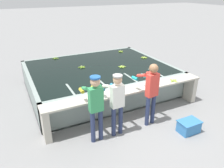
{
  "coord_description": "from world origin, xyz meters",
  "views": [
    {
      "loc": [
        -2.83,
        -4.4,
        3.42
      ],
      "look_at": [
        0.0,
        1.29,
        0.61
      ],
      "focal_mm": 35.0,
      "sensor_mm": 36.0,
      "label": 1
    }
  ],
  "objects_px": {
    "banana_bunch_floating_4": "(82,67)",
    "crate": "(189,126)",
    "banana_bunch_floating_2": "(144,57)",
    "knife_0": "(159,84)",
    "banana_bunch_floating_0": "(121,51)",
    "worker_2": "(151,89)",
    "worker_1": "(117,99)",
    "worker_0": "(95,103)",
    "banana_bunch_ledge_0": "(174,81)",
    "banana_bunch_floating_1": "(122,67)",
    "banana_bunch_floating_3": "(55,58)",
    "banana_bunch_floating_5": "(95,79)"
  },
  "relations": [
    {
      "from": "worker_2",
      "to": "banana_bunch_floating_3",
      "type": "relative_size",
      "value": 6.72
    },
    {
      "from": "worker_0",
      "to": "banana_bunch_floating_4",
      "type": "bearing_deg",
      "value": 76.95
    },
    {
      "from": "worker_0",
      "to": "banana_bunch_floating_3",
      "type": "bearing_deg",
      "value": 89.04
    },
    {
      "from": "banana_bunch_floating_4",
      "to": "crate",
      "type": "xyz_separation_m",
      "value": [
        1.58,
        -3.61,
        -0.72
      ]
    },
    {
      "from": "banana_bunch_floating_2",
      "to": "banana_bunch_ledge_0",
      "type": "relative_size",
      "value": 1.01
    },
    {
      "from": "worker_1",
      "to": "banana_bunch_floating_0",
      "type": "bearing_deg",
      "value": 60.21
    },
    {
      "from": "worker_2",
      "to": "knife_0",
      "type": "xyz_separation_m",
      "value": [
        0.61,
        0.46,
        -0.16
      ]
    },
    {
      "from": "worker_0",
      "to": "banana_bunch_floating_1",
      "type": "distance_m",
      "value": 2.97
    },
    {
      "from": "worker_2",
      "to": "banana_bunch_floating_3",
      "type": "xyz_separation_m",
      "value": [
        -1.48,
        4.28,
        -0.16
      ]
    },
    {
      "from": "worker_1",
      "to": "banana_bunch_floating_5",
      "type": "bearing_deg",
      "value": 86.27
    },
    {
      "from": "banana_bunch_floating_2",
      "to": "banana_bunch_floating_3",
      "type": "relative_size",
      "value": 1.1
    },
    {
      "from": "banana_bunch_floating_4",
      "to": "banana_bunch_ledge_0",
      "type": "bearing_deg",
      "value": -49.37
    },
    {
      "from": "banana_bunch_floating_5",
      "to": "banana_bunch_ledge_0",
      "type": "relative_size",
      "value": 0.98
    },
    {
      "from": "worker_1",
      "to": "knife_0",
      "type": "distance_m",
      "value": 1.68
    },
    {
      "from": "banana_bunch_floating_1",
      "to": "banana_bunch_floating_5",
      "type": "relative_size",
      "value": 1.03
    },
    {
      "from": "worker_0",
      "to": "banana_bunch_floating_4",
      "type": "distance_m",
      "value": 2.91
    },
    {
      "from": "worker_2",
      "to": "banana_bunch_floating_4",
      "type": "distance_m",
      "value": 2.96
    },
    {
      "from": "banana_bunch_floating_5",
      "to": "worker_1",
      "type": "bearing_deg",
      "value": -93.73
    },
    {
      "from": "worker_1",
      "to": "banana_bunch_floating_4",
      "type": "bearing_deg",
      "value": 87.81
    },
    {
      "from": "worker_2",
      "to": "crate",
      "type": "xyz_separation_m",
      "value": [
        0.68,
        -0.79,
        -0.88
      ]
    },
    {
      "from": "worker_0",
      "to": "crate",
      "type": "bearing_deg",
      "value": -19.08
    },
    {
      "from": "banana_bunch_floating_1",
      "to": "banana_bunch_floating_4",
      "type": "height_order",
      "value": "same"
    },
    {
      "from": "banana_bunch_floating_2",
      "to": "banana_bunch_floating_1",
      "type": "bearing_deg",
      "value": -156.36
    },
    {
      "from": "banana_bunch_ledge_0",
      "to": "crate",
      "type": "bearing_deg",
      "value": -110.59
    },
    {
      "from": "crate",
      "to": "banana_bunch_floating_4",
      "type": "bearing_deg",
      "value": 113.65
    },
    {
      "from": "knife_0",
      "to": "crate",
      "type": "height_order",
      "value": "knife_0"
    },
    {
      "from": "banana_bunch_floating_2",
      "to": "banana_bunch_floating_4",
      "type": "relative_size",
      "value": 1.02
    },
    {
      "from": "banana_bunch_floating_2",
      "to": "crate",
      "type": "bearing_deg",
      "value": -105.76
    },
    {
      "from": "worker_1",
      "to": "worker_0",
      "type": "bearing_deg",
      "value": -178.95
    },
    {
      "from": "worker_1",
      "to": "crate",
      "type": "bearing_deg",
      "value": -24.9
    },
    {
      "from": "worker_0",
      "to": "worker_1",
      "type": "distance_m",
      "value": 0.55
    },
    {
      "from": "knife_0",
      "to": "banana_bunch_floating_0",
      "type": "bearing_deg",
      "value": 79.07
    },
    {
      "from": "worker_0",
      "to": "banana_bunch_floating_1",
      "type": "bearing_deg",
      "value": 49.26
    },
    {
      "from": "banana_bunch_floating_1",
      "to": "banana_bunch_floating_2",
      "type": "relative_size",
      "value": 1.0
    },
    {
      "from": "banana_bunch_ledge_0",
      "to": "knife_0",
      "type": "bearing_deg",
      "value": 177.52
    },
    {
      "from": "banana_bunch_floating_4",
      "to": "knife_0",
      "type": "height_order",
      "value": "banana_bunch_floating_4"
    },
    {
      "from": "worker_0",
      "to": "worker_2",
      "type": "relative_size",
      "value": 0.97
    },
    {
      "from": "worker_0",
      "to": "banana_bunch_floating_3",
      "type": "xyz_separation_m",
      "value": [
        0.07,
        4.3,
        -0.14
      ]
    },
    {
      "from": "banana_bunch_floating_1",
      "to": "banana_bunch_floating_4",
      "type": "xyz_separation_m",
      "value": [
        -1.28,
        0.59,
        0.0
      ]
    },
    {
      "from": "banana_bunch_floating_1",
      "to": "worker_2",
      "type": "bearing_deg",
      "value": -99.72
    },
    {
      "from": "banana_bunch_floating_5",
      "to": "knife_0",
      "type": "distance_m",
      "value": 1.9
    },
    {
      "from": "banana_bunch_floating_1",
      "to": "knife_0",
      "type": "height_order",
      "value": "banana_bunch_floating_1"
    },
    {
      "from": "worker_1",
      "to": "crate",
      "type": "height_order",
      "value": "worker_1"
    },
    {
      "from": "banana_bunch_floating_0",
      "to": "worker_0",
      "type": "bearing_deg",
      "value": -125.27
    },
    {
      "from": "knife_0",
      "to": "banana_bunch_ledge_0",
      "type": "bearing_deg",
      "value": -2.48
    },
    {
      "from": "worker_2",
      "to": "banana_bunch_floating_3",
      "type": "bearing_deg",
      "value": 109.1
    },
    {
      "from": "worker_1",
      "to": "worker_2",
      "type": "xyz_separation_m",
      "value": [
        1.01,
        0.01,
        0.07
      ]
    },
    {
      "from": "worker_0",
      "to": "banana_bunch_floating_3",
      "type": "relative_size",
      "value": 6.55
    },
    {
      "from": "banana_bunch_floating_5",
      "to": "banana_bunch_floating_2",
      "type": "bearing_deg",
      "value": 24.69
    },
    {
      "from": "banana_bunch_ledge_0",
      "to": "banana_bunch_floating_2",
      "type": "bearing_deg",
      "value": 76.84
    }
  ]
}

